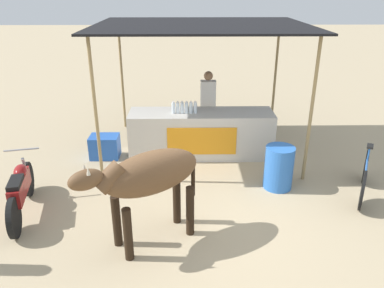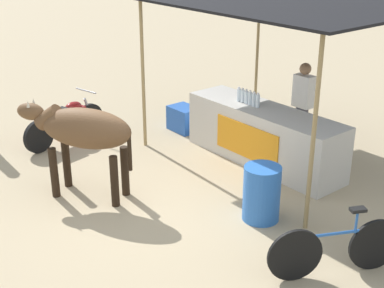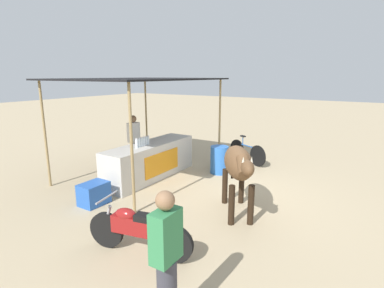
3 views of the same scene
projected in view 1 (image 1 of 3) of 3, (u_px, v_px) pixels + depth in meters
The scene contains 10 objects.
ground_plane at pixel (206, 211), 6.10m from camera, with size 60.00×60.00×0.00m, color tan.
stall_counter at pixel (201, 134), 7.93m from camera, with size 3.00×0.82×0.96m.
stall_awning at pixel (201, 30), 7.38m from camera, with size 4.20×3.20×2.68m.
water_bottle_row at pixel (184, 108), 7.64m from camera, with size 0.52×0.07×0.25m.
vendor_behind_counter at pixel (208, 106), 8.48m from camera, with size 0.34×0.22×1.65m.
cooler_box at pixel (105, 147), 7.91m from camera, with size 0.60×0.44×0.48m, color blue.
water_barrel at pixel (279, 167), 6.66m from camera, with size 0.51×0.51×0.79m, color blue.
cow at pixel (148, 177), 4.99m from camera, with size 1.72×1.30×1.44m.
motorcycle_parked at pixel (20, 189), 5.90m from camera, with size 0.62×1.78×0.90m.
bicycle_leaning at pixel (364, 176), 6.46m from camera, with size 0.78×1.50×0.85m.
Camera 1 is at (-0.30, -5.17, 3.41)m, focal length 35.00 mm.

